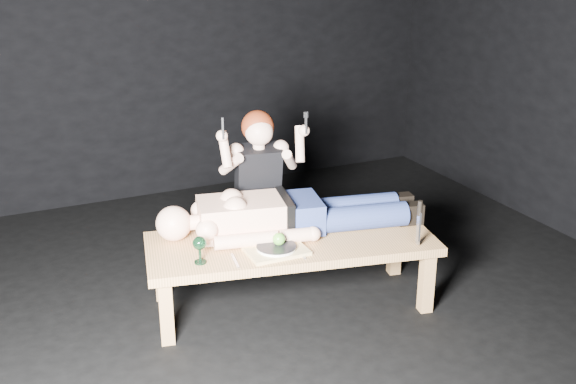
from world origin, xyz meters
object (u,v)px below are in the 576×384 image
object	(u,v)px
lying_man	(294,209)
goblet	(200,250)
serving_tray	(276,251)
carving_knife	(419,223)
table	(291,273)
kneeling_woman	(256,189)

from	to	relation	value
lying_man	goblet	size ratio (longest dim) A/B	11.40
lying_man	goblet	xyz separation A→B (m)	(-0.70, -0.21, -0.06)
lying_man	serving_tray	size ratio (longest dim) A/B	5.34
lying_man	carving_knife	xyz separation A→B (m)	(0.57, -0.54, 0.01)
table	serving_tray	xyz separation A→B (m)	(-0.16, -0.12, 0.24)
table	kneeling_woman	size ratio (longest dim) A/B	1.48
kneeling_woman	serving_tray	bearing A→B (deg)	-91.77
serving_tray	kneeling_woman	bearing A→B (deg)	77.06
goblet	serving_tray	bearing A→B (deg)	-6.83
table	kneeling_woman	distance (m)	0.68
serving_tray	carving_knife	xyz separation A→B (m)	(0.82, -0.27, 0.13)
lying_man	goblet	distance (m)	0.73
table	kneeling_woman	xyz separation A→B (m)	(0.00, 0.57, 0.37)
table	serving_tray	size ratio (longest dim) A/B	5.04
table	carving_knife	world-z (taller)	carving_knife
lying_man	carving_knife	bearing A→B (deg)	-31.58
serving_tray	carving_knife	world-z (taller)	carving_knife
lying_man	kneeling_woman	distance (m)	0.43
goblet	carving_knife	xyz separation A→B (m)	(1.27, -0.33, 0.06)
kneeling_woman	goblet	world-z (taller)	kneeling_woman
serving_tray	carving_knife	distance (m)	0.87
lying_man	kneeling_woman	world-z (taller)	kneeling_woman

